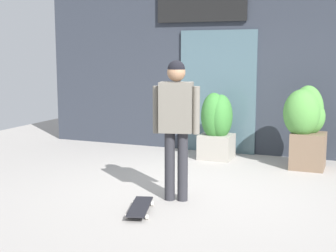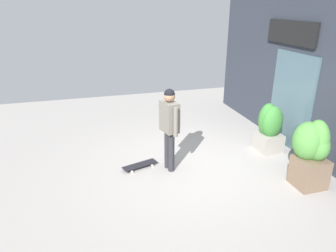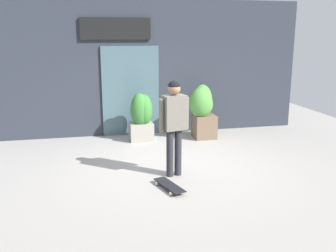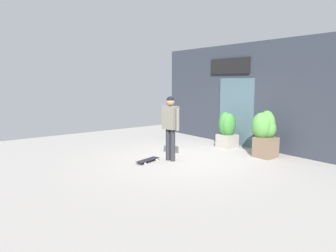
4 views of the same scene
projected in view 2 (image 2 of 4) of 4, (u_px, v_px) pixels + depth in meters
ground_plane at (193, 167)px, 6.60m from camera, size 12.00×12.00×0.00m
building_facade at (313, 82)px, 6.69m from camera, size 8.06×0.31×3.39m
skateboarder at (169, 122)px, 6.14m from camera, size 0.57×0.35×1.76m
skateboard at (140, 165)px, 6.56m from camera, size 0.42×0.79×0.08m
planter_box_left at (312, 149)px, 5.72m from camera, size 0.67×0.61×1.33m
planter_box_right at (270, 127)px, 7.14m from camera, size 0.56×0.54×1.17m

